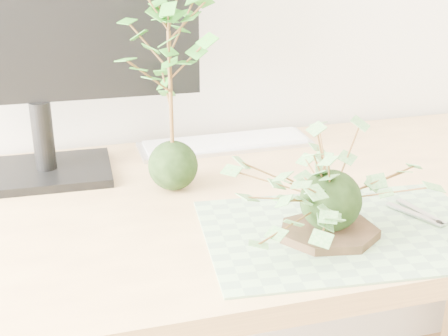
{
  "coord_description": "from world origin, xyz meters",
  "views": [
    {
      "loc": [
        -0.26,
        0.22,
        1.23
      ],
      "look_at": [
        0.0,
        1.14,
        0.84
      ],
      "focal_mm": 50.0,
      "sensor_mm": 36.0,
      "label": 1
    }
  ],
  "objects_px": {
    "monitor": "(29,14)",
    "ivy_kokedama": "(333,173)",
    "keyboard": "(225,143)",
    "desk": "(260,235)",
    "maple_kokedama": "(169,44)"
  },
  "relations": [
    {
      "from": "desk",
      "to": "maple_kokedama",
      "type": "height_order",
      "value": "maple_kokedama"
    },
    {
      "from": "maple_kokedama",
      "to": "keyboard",
      "type": "bearing_deg",
      "value": 51.14
    },
    {
      "from": "keyboard",
      "to": "ivy_kokedama",
      "type": "bearing_deg",
      "value": -85.1
    },
    {
      "from": "ivy_kokedama",
      "to": "desk",
      "type": "bearing_deg",
      "value": 104.32
    },
    {
      "from": "desk",
      "to": "monitor",
      "type": "distance_m",
      "value": 0.6
    },
    {
      "from": "maple_kokedama",
      "to": "desk",
      "type": "bearing_deg",
      "value": -24.97
    },
    {
      "from": "desk",
      "to": "keyboard",
      "type": "xyz_separation_m",
      "value": [
        0.01,
        0.27,
        0.1
      ]
    },
    {
      "from": "ivy_kokedama",
      "to": "keyboard",
      "type": "relative_size",
      "value": 0.85
    },
    {
      "from": "monitor",
      "to": "ivy_kokedama",
      "type": "bearing_deg",
      "value": -40.78
    },
    {
      "from": "ivy_kokedama",
      "to": "keyboard",
      "type": "bearing_deg",
      "value": 95.26
    },
    {
      "from": "desk",
      "to": "maple_kokedama",
      "type": "relative_size",
      "value": 4.02
    },
    {
      "from": "desk",
      "to": "ivy_kokedama",
      "type": "relative_size",
      "value": 4.8
    },
    {
      "from": "keyboard",
      "to": "monitor",
      "type": "relative_size",
      "value": 0.62
    },
    {
      "from": "maple_kokedama",
      "to": "keyboard",
      "type": "xyz_separation_m",
      "value": [
        0.16,
        0.2,
        -0.27
      ]
    },
    {
      "from": "desk",
      "to": "keyboard",
      "type": "bearing_deg",
      "value": 88.54
    }
  ]
}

